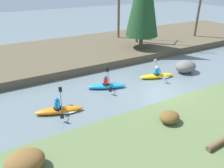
{
  "coord_description": "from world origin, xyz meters",
  "views": [
    {
      "loc": [
        -8.72,
        -9.75,
        7.06
      ],
      "look_at": [
        -2.42,
        1.78,
        0.55
      ],
      "focal_mm": 35.0,
      "sensor_mm": 36.0,
      "label": 1
    }
  ],
  "objects_px": {
    "driftwood_log": "(223,141)",
    "kayaker_lead": "(158,75)",
    "kayaker_trailing": "(61,110)",
    "boulder_midstream": "(186,66)",
    "kayaker_middle": "(107,85)"
  },
  "relations": [
    {
      "from": "kayaker_trailing",
      "to": "driftwood_log",
      "type": "height_order",
      "value": "kayaker_trailing"
    },
    {
      "from": "kayaker_trailing",
      "to": "driftwood_log",
      "type": "xyz_separation_m",
      "value": [
        5.03,
        -6.63,
        0.68
      ]
    },
    {
      "from": "driftwood_log",
      "to": "kayaker_lead",
      "type": "bearing_deg",
      "value": 65.89
    },
    {
      "from": "kayaker_lead",
      "to": "kayaker_middle",
      "type": "distance_m",
      "value": 4.3
    },
    {
      "from": "kayaker_trailing",
      "to": "boulder_midstream",
      "type": "distance_m",
      "value": 10.7
    },
    {
      "from": "kayaker_lead",
      "to": "boulder_midstream",
      "type": "bearing_deg",
      "value": 11.66
    },
    {
      "from": "driftwood_log",
      "to": "kayaker_middle",
      "type": "bearing_deg",
      "value": 96.16
    },
    {
      "from": "kayaker_trailing",
      "to": "kayaker_middle",
      "type": "bearing_deg",
      "value": 37.09
    },
    {
      "from": "kayaker_middle",
      "to": "boulder_midstream",
      "type": "xyz_separation_m",
      "value": [
        6.95,
        -0.52,
        0.28
      ]
    },
    {
      "from": "kayaker_lead",
      "to": "kayaker_trailing",
      "type": "bearing_deg",
      "value": -156.66
    },
    {
      "from": "kayaker_lead",
      "to": "boulder_midstream",
      "type": "height_order",
      "value": "kayaker_lead"
    },
    {
      "from": "kayaker_middle",
      "to": "kayaker_trailing",
      "type": "distance_m",
      "value": 3.98
    },
    {
      "from": "kayaker_trailing",
      "to": "driftwood_log",
      "type": "relative_size",
      "value": 1.43
    },
    {
      "from": "kayaker_lead",
      "to": "driftwood_log",
      "type": "xyz_separation_m",
      "value": [
        -2.97,
        -7.73,
        0.68
      ]
    },
    {
      "from": "kayaker_middle",
      "to": "kayaker_trailing",
      "type": "height_order",
      "value": "same"
    }
  ]
}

